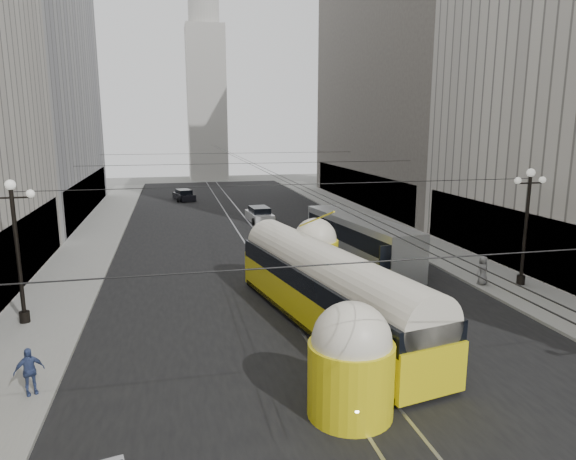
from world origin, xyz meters
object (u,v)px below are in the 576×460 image
streetcar (328,288)px  pedestrian_sidewalk_left (29,371)px  pedestrian_sidewalk_right (483,270)px  city_bus (360,238)px

streetcar → pedestrian_sidewalk_left: bearing=-161.8°
pedestrian_sidewalk_right → pedestrian_sidewalk_left: (-21.23, -7.24, -0.00)m
city_bus → pedestrian_sidewalk_left: size_ratio=7.37×
streetcar → city_bus: streetcar is taller
city_bus → pedestrian_sidewalk_right: size_ratio=7.33×
streetcar → pedestrian_sidewalk_left: streetcar is taller
city_bus → pedestrian_sidewalk_left: 21.42m
streetcar → pedestrian_sidewalk_right: 10.64m
pedestrian_sidewalk_left → city_bus: bearing=15.1°
pedestrian_sidewalk_right → pedestrian_sidewalk_left: 22.43m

